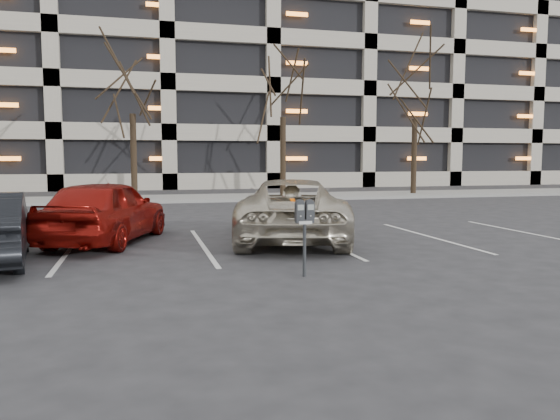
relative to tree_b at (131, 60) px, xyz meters
name	(u,v)px	position (x,y,z in m)	size (l,w,h in m)	color
ground	(291,262)	(3.00, -16.00, -6.30)	(140.00, 140.00, 0.00)	#28282B
sidewalk	(201,198)	(3.00, 0.00, -6.24)	(80.00, 4.00, 0.12)	gray
stall_lines	(203,246)	(1.60, -13.70, -6.30)	(16.90, 5.20, 0.00)	silver
parking_garage	(322,69)	(15.00, 17.84, 2.96)	(52.00, 20.00, 19.00)	black
tree_b	(131,60)	(0.00, 0.00, 0.00)	(3.84, 3.84, 8.72)	black
tree_c	(283,67)	(7.00, 0.00, -0.04)	(3.82, 3.82, 8.67)	black
tree_d	(416,72)	(14.00, 0.00, 0.01)	(3.85, 3.85, 8.74)	black
parking_meter	(305,219)	(2.88, -17.24, -5.35)	(0.32, 0.13, 1.25)	black
suv_silver	(291,210)	(3.73, -13.38, -5.58)	(3.65, 5.68, 1.46)	beige
car_red	(106,211)	(-0.50, -12.71, -5.56)	(1.75, 4.34, 1.48)	maroon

